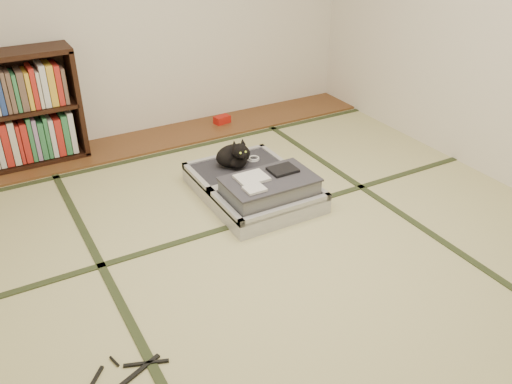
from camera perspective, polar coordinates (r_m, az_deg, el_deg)
floor at (r=3.43m, az=2.15°, el=-6.37°), size 4.50×4.50×0.00m
wood_strip at (r=5.01m, az=-9.83°, el=5.63°), size 4.00×0.50×0.02m
red_item at (r=5.24m, az=-3.59°, el=7.62°), size 0.16×0.12×0.07m
room_shell at (r=2.83m, az=2.73°, el=18.32°), size 4.50×4.50×4.50m
tatami_borders at (r=3.78m, az=-1.73°, el=-2.48°), size 4.00×4.50×0.01m
suitcase at (r=3.94m, az=-0.01°, el=0.54°), size 0.72×0.96×0.28m
cat at (r=4.10m, az=-2.24°, el=3.86°), size 0.32×0.32×0.26m
cable_coil at (r=4.24m, az=-0.28°, el=3.53°), size 0.10×0.10×0.02m
hanger at (r=2.75m, az=-13.96°, el=-18.47°), size 0.44×0.28×0.01m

